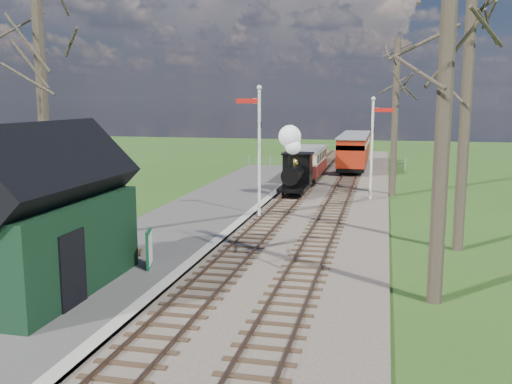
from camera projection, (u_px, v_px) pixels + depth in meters
ground at (122, 379)px, 11.50m from camera, size 140.00×140.00×0.00m
distant_hills at (353, 265)px, 75.75m from camera, size 114.40×48.00×22.02m
ballast_bed at (316, 198)px, 32.38m from camera, size 8.00×60.00×0.10m
track_near at (294, 196)px, 32.66m from camera, size 1.60×60.00×0.15m
track_far at (339, 198)px, 32.09m from camera, size 1.60×60.00×0.15m
platform at (189, 222)px, 25.73m from camera, size 5.00×44.00×0.20m
coping_strip at (238, 224)px, 25.22m from camera, size 0.40×44.00×0.21m
station_shed at (41, 219)px, 15.93m from camera, size 3.25×6.30×4.78m
semaphore_near at (258, 142)px, 26.48m from camera, size 1.22×0.24×6.22m
semaphore_far at (373, 140)px, 31.18m from camera, size 1.22×0.24×5.72m
bare_trees at (279, 110)px, 20.09m from camera, size 15.51×22.39×12.00m
fence_line at (325, 162)px, 45.99m from camera, size 12.60×0.08×1.00m
locomotive at (295, 165)px, 32.64m from camera, size 1.59×3.72×3.99m
coach at (309, 162)px, 38.55m from camera, size 1.86×6.38×1.96m
red_carriage_a at (352, 153)px, 42.93m from camera, size 2.16×5.35×2.27m
red_carriage_b at (356, 147)px, 48.23m from camera, size 2.16×5.35×2.27m
sign_board at (149, 249)px, 18.32m from camera, size 0.32×0.84×1.24m
bench at (125, 250)px, 19.24m from camera, size 0.52×1.34×0.75m
person at (83, 267)px, 15.88m from camera, size 0.45×0.61×1.53m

